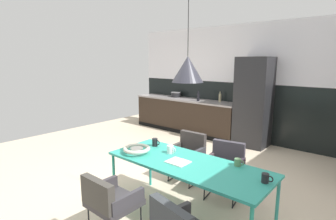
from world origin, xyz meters
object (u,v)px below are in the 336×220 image
object	(u,v)px
refrigerator_column	(253,102)
mug_dark_espresso	(238,162)
open_book	(178,162)
armchair_far_side	(226,163)
mug_glass_clear	(266,178)
pendant_lamp_over_table_near	(188,69)
fruit_bowl	(137,149)
dining_table	(187,166)
mug_wide_latte	(170,149)
armchair_facing_counter	(189,151)
armchair_by_stool	(108,198)
cooking_pot	(176,95)
mug_short_terracotta	(155,142)
bottle_vinegar_dark	(198,97)
bottle_oil_tall	(220,97)

from	to	relation	value
refrigerator_column	mug_dark_espresso	world-z (taller)	refrigerator_column
open_book	armchair_far_side	bearing A→B (deg)	79.54
mug_glass_clear	pendant_lamp_over_table_near	bearing A→B (deg)	-174.41
armchair_far_side	pendant_lamp_over_table_near	bearing A→B (deg)	73.62
fruit_bowl	open_book	size ratio (longest dim) A/B	1.38
fruit_bowl	dining_table	bearing A→B (deg)	14.30
mug_wide_latte	armchair_facing_counter	bearing A→B (deg)	109.73
dining_table	open_book	xyz separation A→B (m)	(-0.08, -0.07, 0.05)
refrigerator_column	armchair_by_stool	world-z (taller)	refrigerator_column
fruit_bowl	mug_dark_espresso	distance (m)	1.26
dining_table	cooking_pot	world-z (taller)	cooking_pot
mug_dark_espresso	mug_glass_clear	bearing A→B (deg)	-28.62
mug_short_terracotta	mug_wide_latte	size ratio (longest dim) A/B	0.94
mug_short_terracotta	cooking_pot	xyz separation A→B (m)	(-2.17, 3.16, 0.18)
bottle_vinegar_dark	pendant_lamp_over_table_near	distance (m)	3.77
fruit_bowl	bottle_oil_tall	size ratio (longest dim) A/B	1.39
armchair_far_side	cooking_pot	size ratio (longest dim) A/B	2.71
bottle_oil_tall	armchair_far_side	bearing A→B (deg)	-58.67
cooking_pot	mug_glass_clear	bearing A→B (deg)	-41.05
fruit_bowl	mug_short_terracotta	world-z (taller)	mug_short_terracotta
bottle_vinegar_dark	open_book	bearing A→B (deg)	-59.46
armchair_facing_counter	mug_short_terracotta	size ratio (longest dim) A/B	6.06
dining_table	bottle_vinegar_dark	size ratio (longest dim) A/B	7.51
open_book	mug_short_terracotta	size ratio (longest dim) A/B	2.01
refrigerator_column	cooking_pot	distance (m)	2.29
mug_glass_clear	cooking_pot	size ratio (longest dim) A/B	0.41
cooking_pot	bottle_oil_tall	size ratio (longest dim) A/B	1.13
mug_glass_clear	mug_short_terracotta	bearing A→B (deg)	175.90
bottle_oil_tall	dining_table	bearing A→B (deg)	-66.19
armchair_by_stool	mug_glass_clear	bearing A→B (deg)	37.19
armchair_by_stool	mug_dark_espresso	world-z (taller)	mug_dark_espresso
armchair_far_side	armchair_facing_counter	bearing A→B (deg)	-18.23
armchair_facing_counter	bottle_vinegar_dark	size ratio (longest dim) A/B	2.89
armchair_facing_counter	bottle_vinegar_dark	distance (m)	2.63
armchair_facing_counter	open_book	world-z (taller)	armchair_facing_counter
mug_wide_latte	bottle_vinegar_dark	bearing A→B (deg)	118.22
bottle_oil_tall	open_book	bearing A→B (deg)	-67.73
mug_glass_clear	pendant_lamp_over_table_near	distance (m)	1.37
mug_short_terracotta	mug_wide_latte	world-z (taller)	mug_short_terracotta
mug_wide_latte	bottle_vinegar_dark	distance (m)	3.41
open_book	cooking_pot	size ratio (longest dim) A/B	0.89
dining_table	mug_dark_espresso	distance (m)	0.59
mug_dark_espresso	bottle_oil_tall	bearing A→B (deg)	122.79
mug_glass_clear	bottle_vinegar_dark	bearing A→B (deg)	133.22
refrigerator_column	armchair_facing_counter	xyz separation A→B (m)	(-0.05, -2.34, -0.51)
mug_glass_clear	pendant_lamp_over_table_near	world-z (taller)	pendant_lamp_over_table_near
dining_table	armchair_facing_counter	distance (m)	1.11
armchair_facing_counter	mug_wide_latte	size ratio (longest dim) A/B	5.71
dining_table	mug_glass_clear	bearing A→B (deg)	4.89
refrigerator_column	open_book	xyz separation A→B (m)	(0.49, -3.31, -0.26)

